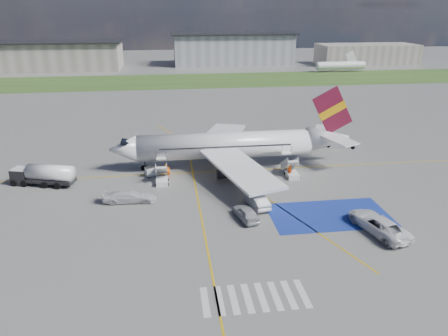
{
  "coord_description": "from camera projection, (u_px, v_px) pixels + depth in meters",
  "views": [
    {
      "loc": [
        -8.49,
        -48.06,
        23.23
      ],
      "look_at": [
        -1.42,
        4.07,
        3.5
      ],
      "focal_mm": 35.0,
      "sensor_mm": 36.0,
      "label": 1
    }
  ],
  "objects": [
    {
      "name": "van_white_b",
      "position": [
        129.0,
        195.0,
        54.45
      ],
      "size": [
        5.05,
        2.26,
        1.94
      ],
      "primitive_type": "imported",
      "rotation": [
        0.0,
        0.0,
        1.52
      ],
      "color": "silver",
      "rests_on": "ground"
    },
    {
      "name": "terminal_east",
      "position": [
        366.0,
        54.0,
        180.6
      ],
      "size": [
        40.0,
        16.0,
        8.0
      ],
      "primitive_type": "cube",
      "color": "gray",
      "rests_on": "ground"
    },
    {
      "name": "airliner",
      "position": [
        234.0,
        145.0,
        65.8
      ],
      "size": [
        36.81,
        32.95,
        11.92
      ],
      "color": "white",
      "rests_on": "ground"
    },
    {
      "name": "crew_aft",
      "position": [
        290.0,
        171.0,
        62.17
      ],
      "size": [
        0.85,
        1.18,
        1.86
      ],
      "primitive_type": "imported",
      "rotation": [
        0.0,
        0.0,
        1.99
      ],
      "color": "#F95C0D",
      "rests_on": "ground"
    },
    {
      "name": "terminal_west",
      "position": [
        40.0,
        56.0,
        165.75
      ],
      "size": [
        60.0,
        22.0,
        10.0
      ],
      "primitive_type": "cube",
      "color": "gray",
      "rests_on": "ground"
    },
    {
      "name": "belt_loader",
      "position": [
        341.0,
        145.0,
        75.76
      ],
      "size": [
        6.02,
        3.86,
        1.75
      ],
      "rotation": [
        0.0,
        0.0,
        -0.4
      ],
      "color": "white",
      "rests_on": "ground"
    },
    {
      "name": "car_silver_b",
      "position": [
        257.0,
        201.0,
        53.22
      ],
      "size": [
        2.67,
        5.12,
        1.61
      ],
      "primitive_type": "imported",
      "rotation": [
        0.0,
        0.0,
        3.35
      ],
      "color": "#A7AAAE",
      "rests_on": "ground"
    },
    {
      "name": "car_silver_a",
      "position": [
        246.0,
        213.0,
        50.12
      ],
      "size": [
        2.88,
        4.92,
        1.57
      ],
      "primitive_type": "imported",
      "rotation": [
        0.0,
        0.0,
        3.38
      ],
      "color": "#ADAFB4",
      "rests_on": "ground"
    },
    {
      "name": "gpu_cart",
      "position": [
        152.0,
        172.0,
        62.8
      ],
      "size": [
        2.04,
        1.67,
        1.47
      ],
      "rotation": [
        0.0,
        0.0,
        0.37
      ],
      "color": "white",
      "rests_on": "ground"
    },
    {
      "name": "taxiway_line_main",
      "position": [
        226.0,
        171.0,
        64.95
      ],
      "size": [
        120.0,
        0.2,
        0.01
      ],
      "primitive_type": "cube",
      "color": "gold",
      "rests_on": "ground"
    },
    {
      "name": "grass_strip",
      "position": [
        191.0,
        81.0,
        141.95
      ],
      "size": [
        400.0,
        30.0,
        0.01
      ],
      "primitive_type": "cube",
      "color": "#2D4C1E",
      "rests_on": "ground"
    },
    {
      "name": "van_white_a",
      "position": [
        379.0,
        222.0,
        47.25
      ],
      "size": [
        4.25,
        6.78,
        2.36
      ],
      "primitive_type": "imported",
      "rotation": [
        0.0,
        0.0,
        3.37
      ],
      "color": "white",
      "rests_on": "ground"
    },
    {
      "name": "taxiway_line_cross",
      "position": [
        208.0,
        251.0,
        43.91
      ],
      "size": [
        0.2,
        60.0,
        0.01
      ],
      "primitive_type": "cube",
      "color": "gold",
      "rests_on": "ground"
    },
    {
      "name": "airstairs_aft",
      "position": [
        291.0,
        172.0,
        62.81
      ],
      "size": [
        1.9,
        5.2,
        3.6
      ],
      "color": "white",
      "rests_on": "ground"
    },
    {
      "name": "crew_nose",
      "position": [
        166.0,
        170.0,
        63.1
      ],
      "size": [
        0.93,
        1.01,
        1.69
      ],
      "primitive_type": "imported",
      "rotation": [
        0.0,
        0.0,
        -1.13
      ],
      "color": "orange",
      "rests_on": "ground"
    },
    {
      "name": "terminal_centre",
      "position": [
        233.0,
        49.0,
        179.48
      ],
      "size": [
        48.0,
        18.0,
        12.0
      ],
      "primitive_type": "cube",
      "color": "gray",
      "rests_on": "ground"
    },
    {
      "name": "crosswalk",
      "position": [
        255.0,
        298.0,
        36.89
      ],
      "size": [
        9.0,
        4.0,
        0.01
      ],
      "color": "silver",
      "rests_on": "ground"
    },
    {
      "name": "taxiway_line_diag",
      "position": [
        226.0,
        171.0,
        64.95
      ],
      "size": [
        20.71,
        56.45,
        0.01
      ],
      "primitive_type": "cube",
      "rotation": [
        0.0,
        0.0,
        0.35
      ],
      "color": "gold",
      "rests_on": "ground"
    },
    {
      "name": "airstairs_fwd",
      "position": [
        162.0,
        179.0,
        60.48
      ],
      "size": [
        1.9,
        5.2,
        3.6
      ],
      "color": "white",
      "rests_on": "ground"
    },
    {
      "name": "fuel_tanker",
      "position": [
        44.0,
        177.0,
        59.5
      ],
      "size": [
        8.93,
        4.69,
        2.96
      ],
      "rotation": [
        0.0,
        0.0,
        -0.29
      ],
      "color": "black",
      "rests_on": "ground"
    },
    {
      "name": "ground",
      "position": [
        240.0,
        205.0,
        53.82
      ],
      "size": [
        400.0,
        400.0,
        0.0
      ],
      "primitive_type": "plane",
      "color": "#60605E",
      "rests_on": "ground"
    },
    {
      "name": "staging_box",
      "position": [
        329.0,
        215.0,
        51.36
      ],
      "size": [
        14.0,
        8.0,
        0.01
      ],
      "primitive_type": "cube",
      "color": "navy",
      "rests_on": "ground"
    },
    {
      "name": "crew_fwd",
      "position": [
        169.0,
        172.0,
        62.48
      ],
      "size": [
        0.67,
        0.68,
        1.58
      ],
      "primitive_type": "imported",
      "rotation": [
        0.0,
        0.0,
        0.8
      ],
      "color": "#F05F0C",
      "rests_on": "ground"
    }
  ]
}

